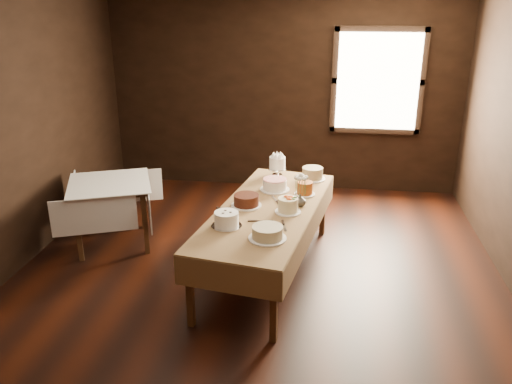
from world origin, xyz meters
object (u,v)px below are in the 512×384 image
object	(u,v)px
display_table	(268,213)
cake_cream	(267,233)
cake_meringue	(277,167)
cake_chocolate	(246,201)
side_table	(110,190)
cake_server_b	(285,228)
cake_caramel	(305,189)
cake_swirl	(226,220)
cake_lattice	(275,185)
cake_server_c	(274,198)
cake_server_a	(265,221)
flower_vase	(300,200)
cake_server_e	(230,211)
cake_speckled	(312,174)
cake_flowers	(288,206)

from	to	relation	value
display_table	cake_cream	size ratio (longest dim) A/B	7.40
cake_meringue	cake_chocolate	bearing A→B (deg)	-102.34
side_table	cake_server_b	xyz separation A→B (m)	(2.06, -0.89, 0.07)
cake_caramel	cake_swirl	bearing A→B (deg)	-126.12
cake_lattice	cake_server_c	size ratio (longest dim) A/B	1.34
cake_server_a	flower_vase	world-z (taller)	flower_vase
cake_lattice	cake_server_e	world-z (taller)	cake_lattice
side_table	cake_caramel	size ratio (longest dim) A/B	5.19
cake_lattice	cake_server_c	bearing A→B (deg)	-84.52
cake_chocolate	cake_server_e	xyz separation A→B (m)	(-0.14, -0.17, -0.05)
cake_meringue	cake_chocolate	size ratio (longest dim) A/B	0.74
cake_cream	cake_server_e	distance (m)	0.71
cake_speckled	cake_server_c	size ratio (longest dim) A/B	1.25
cake_flowers	cake_cream	distance (m)	0.62
cake_server_c	cake_server_e	distance (m)	0.56
cake_chocolate	cake_cream	world-z (taller)	cake_chocolate
cake_server_a	cake_server_c	size ratio (longest dim) A/B	1.00
cake_meringue	cake_lattice	bearing A→B (deg)	-87.30
display_table	cake_chocolate	xyz separation A→B (m)	(-0.22, 0.03, 0.11)
cake_caramel	side_table	bearing A→B (deg)	179.56
side_table	cake_speckled	xyz separation A→B (m)	(2.25, 0.49, 0.14)
cake_lattice	cake_server_a	xyz separation A→B (m)	(-0.00, -0.84, -0.05)
cake_swirl	cake_server_b	distance (m)	0.54
cake_server_a	cake_caramel	bearing A→B (deg)	54.89
cake_caramel	cake_server_c	xyz separation A→B (m)	(-0.31, -0.16, -0.06)
cake_chocolate	cake_server_a	distance (m)	0.42
cake_chocolate	cake_server_c	size ratio (longest dim) A/B	1.47
cake_chocolate	cake_flowers	world-z (taller)	cake_flowers
display_table	cake_lattice	bearing A→B (deg)	88.24
display_table	flower_vase	size ratio (longest dim) A/B	20.08
cake_speckled	cake_lattice	world-z (taller)	cake_speckled
cake_meringue	flower_vase	distance (m)	0.96
cake_speckled	cake_cream	xyz separation A→B (m)	(-0.33, -1.62, -0.01)
cake_server_e	display_table	bearing A→B (deg)	46.02
cake_swirl	flower_vase	bearing A→B (deg)	42.67
cake_cream	cake_server_a	size ratio (longest dim) A/B	1.39
cake_flowers	cake_server_b	distance (m)	0.38
cake_server_e	flower_vase	xyz separation A→B (m)	(0.67, 0.24, 0.06)
cake_flowers	cake_swirl	world-z (taller)	cake_flowers
side_table	cake_server_e	bearing A→B (deg)	-21.32
cake_cream	cake_lattice	bearing A→B (deg)	93.08
cake_caramel	display_table	bearing A→B (deg)	-129.13
display_table	cake_server_e	distance (m)	0.39
cake_cream	cake_server_b	bearing A→B (deg)	61.33
cake_flowers	cake_meringue	bearing A→B (deg)	101.32
cake_speckled	cake_swirl	world-z (taller)	cake_swirl
flower_vase	cake_server_a	bearing A→B (deg)	-125.68
cake_swirl	cake_server_c	size ratio (longest dim) A/B	1.18
cake_speckled	cake_server_e	bearing A→B (deg)	-125.54
cake_cream	flower_vase	size ratio (longest dim) A/B	2.71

